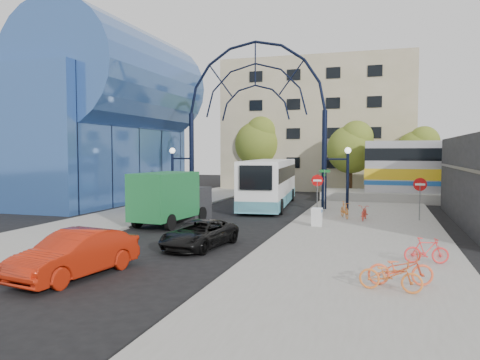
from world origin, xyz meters
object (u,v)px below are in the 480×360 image
(red_sedan, at_px, (76,254))
(bike_far_c, at_px, (400,269))
(gateway_arch, at_px, (255,90))
(sandwich_board, at_px, (317,215))
(bike_near_b, at_px, (345,210))
(tree_north_a, at_px, (352,147))
(black_suv, at_px, (200,234))
(bike_far_b, at_px, (426,251))
(stop_sign, at_px, (317,184))
(green_truck, at_px, (172,198))
(city_bus, at_px, (270,182))
(tree_north_c, at_px, (419,150))
(bike_far_a, at_px, (390,275))
(do_not_enter_sign, at_px, (420,189))
(tree_north_b, at_px, (259,141))
(street_name_sign, at_px, (325,181))
(bike_near_a, at_px, (364,212))

(red_sedan, relative_size, bike_far_c, 2.40)
(gateway_arch, xyz_separation_m, sandwich_board, (5.60, -8.02, -7.81))
(bike_near_b, bearing_deg, bike_far_c, -98.94)
(tree_north_a, bearing_deg, sandwich_board, -91.50)
(black_suv, height_order, bike_far_b, black_suv)
(stop_sign, bearing_deg, green_truck, -136.63)
(city_bus, bearing_deg, bike_far_b, -65.45)
(tree_north_c, distance_m, red_sedan, 36.41)
(tree_north_c, bearing_deg, stop_sign, -114.69)
(gateway_arch, distance_m, bike_far_c, 22.12)
(sandwich_board, distance_m, tree_north_a, 20.33)
(tree_north_c, bearing_deg, city_bus, -132.41)
(black_suv, xyz_separation_m, bike_near_b, (5.27, 10.16, 0.03))
(green_truck, xyz_separation_m, bike_far_a, (11.67, -10.18, -0.89))
(black_suv, bearing_deg, tree_north_a, 88.42)
(bike_near_b, height_order, bike_far_a, bike_near_b)
(do_not_enter_sign, height_order, bike_far_c, do_not_enter_sign)
(tree_north_b, bearing_deg, city_bus, -72.32)
(tree_north_b, bearing_deg, tree_north_c, -7.12)
(bike_near_b, bearing_deg, city_bus, 116.36)
(tree_north_a, bearing_deg, city_bus, -117.24)
(gateway_arch, distance_m, green_truck, 11.61)
(street_name_sign, relative_size, tree_north_a, 0.40)
(tree_north_c, height_order, bike_far_a, tree_north_c)
(gateway_arch, distance_m, sandwich_board, 12.52)
(bike_near_a, bearing_deg, bike_near_b, 161.65)
(tree_north_b, xyz_separation_m, bike_far_c, (13.38, -34.26, -4.64))
(sandwich_board, height_order, bike_near_b, sandwich_board)
(bike_near_b, relative_size, bike_far_b, 1.06)
(street_name_sign, relative_size, red_sedan, 0.61)
(bike_far_c, bearing_deg, black_suv, 51.60)
(do_not_enter_sign, xyz_separation_m, street_name_sign, (-5.80, 2.60, 0.15))
(city_bus, relative_size, bike_far_c, 6.72)
(city_bus, xyz_separation_m, bike_far_b, (9.74, -16.63, -1.24))
(tree_north_a, xyz_separation_m, tree_north_c, (6.00, 2.00, -0.33))
(city_bus, height_order, bike_far_a, city_bus)
(bike_near_a, relative_size, bike_far_c, 0.89)
(city_bus, relative_size, red_sedan, 2.80)
(tree_north_b, xyz_separation_m, bike_far_b, (14.36, -31.10, -4.68))
(gateway_arch, xyz_separation_m, bike_far_c, (9.50, -18.34, -7.93))
(sandwich_board, bearing_deg, bike_far_c, -69.30)
(sandwich_board, xyz_separation_m, city_bus, (-4.87, 9.48, 1.08))
(bike_near_a, bearing_deg, red_sedan, -114.78)
(bike_far_a, xyz_separation_m, bike_far_b, (1.27, 3.87, 0.00))
(tree_north_b, relative_size, black_suv, 1.89)
(black_suv, bearing_deg, do_not_enter_sign, 56.06)
(gateway_arch, distance_m, bike_near_b, 11.27)
(bike_near_a, distance_m, bike_near_b, 1.28)
(bike_far_b, height_order, bike_far_c, bike_far_c)
(bike_near_a, height_order, bike_far_a, bike_far_a)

